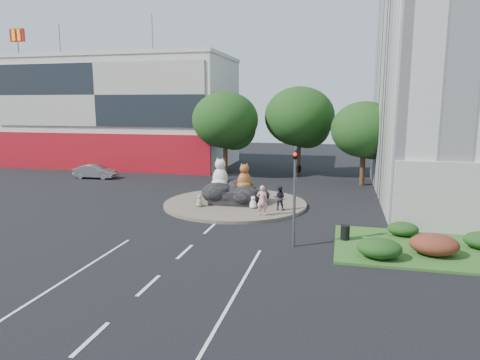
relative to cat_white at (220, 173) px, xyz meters
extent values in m
plane|color=black|center=(1.20, -10.38, -2.20)|extent=(120.00, 120.00, 0.00)
cylinder|color=brown|center=(1.20, -0.38, -2.10)|extent=(10.00, 10.00, 0.20)
cube|color=silver|center=(-16.80, 17.62, 3.80)|extent=(25.00, 12.00, 12.00)
cube|color=#A40F19|center=(-16.80, 11.57, -0.20)|extent=(25.00, 0.30, 4.00)
cube|color=#B2AD9E|center=(-16.80, 11.52, 5.80)|extent=(24.00, 0.15, 6.50)
cube|color=silver|center=(-16.80, 17.62, 10.00)|extent=(25.20, 12.20, 0.40)
cylinder|color=#595B60|center=(-24.80, 17.62, 12.20)|extent=(0.10, 0.10, 4.00)
cylinder|color=#595B60|center=(-13.80, 19.62, 12.70)|extent=(0.10, 0.10, 5.00)
cube|color=#A40F19|center=(-27.30, 13.62, 12.40)|extent=(1.80, 0.25, 1.40)
cube|color=#2F541C|center=(13.20, -7.38, -2.14)|extent=(10.00, 6.00, 0.12)
cylinder|color=#382314|center=(-2.80, 11.62, -0.33)|extent=(0.44, 0.44, 3.74)
ellipsoid|color=#1A3711|center=(-2.80, 11.62, 3.33)|extent=(6.46, 6.46, 5.49)
sphere|color=#1A3711|center=(-2.00, 12.12, 2.48)|extent=(4.25, 4.25, 4.25)
sphere|color=#1A3711|center=(-3.50, 11.32, 2.73)|extent=(3.74, 3.74, 3.74)
cylinder|color=#382314|center=(4.20, 13.62, -0.22)|extent=(0.44, 0.44, 3.96)
ellipsoid|color=#1A3711|center=(4.20, 13.62, 3.65)|extent=(6.84, 6.84, 5.81)
sphere|color=#1A3711|center=(5.00, 14.12, 2.75)|extent=(4.50, 4.50, 4.50)
sphere|color=#1A3711|center=(3.50, 13.32, 3.02)|extent=(3.96, 3.96, 3.96)
cylinder|color=#382314|center=(10.20, 9.62, -0.55)|extent=(0.44, 0.44, 3.30)
ellipsoid|color=#1A3711|center=(10.20, 9.62, 2.68)|extent=(5.70, 5.70, 4.84)
sphere|color=#1A3711|center=(11.00, 10.12, 1.93)|extent=(3.75, 3.75, 3.75)
sphere|color=#1A3711|center=(9.50, 9.32, 2.15)|extent=(3.30, 3.30, 3.30)
ellipsoid|color=#1A3711|center=(10.20, -9.38, -1.63)|extent=(2.00, 1.60, 0.90)
ellipsoid|color=#532216|center=(12.70, -8.38, -1.58)|extent=(2.20, 1.76, 0.99)
ellipsoid|color=#1A3711|center=(11.70, -5.58, -1.72)|extent=(1.60, 1.28, 0.72)
cylinder|color=#595B60|center=(6.20, -8.38, 0.30)|extent=(0.14, 0.14, 5.00)
imported|color=black|center=(6.20, -8.38, 2.00)|extent=(0.21, 0.26, 1.30)
imported|color=black|center=(6.40, -8.38, 1.80)|extent=(0.26, 1.24, 0.50)
sphere|color=red|center=(6.20, -8.56, 2.45)|extent=(0.18, 0.18, 0.18)
cylinder|color=#595B60|center=(14.20, -2.38, 1.80)|extent=(0.18, 0.18, 8.00)
cylinder|color=#595B60|center=(13.20, -2.38, 5.80)|extent=(2.00, 0.12, 0.12)
cube|color=silver|center=(12.20, -2.38, 5.70)|extent=(0.50, 0.22, 0.12)
imported|color=pink|center=(3.69, -3.47, -1.05)|extent=(0.70, 0.47, 1.89)
imported|color=#212129|center=(4.53, -1.82, -1.20)|extent=(0.77, 0.61, 1.59)
imported|color=#9A9DA1|center=(-14.59, 7.32, -1.53)|extent=(4.10, 1.59, 1.33)
cylinder|color=black|center=(8.70, -7.01, -1.70)|extent=(0.57, 0.57, 0.75)
camera|label=1|loc=(8.34, -28.89, 4.79)|focal=32.00mm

